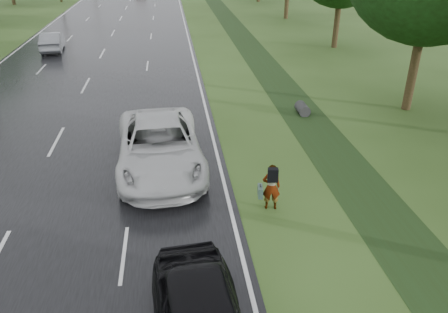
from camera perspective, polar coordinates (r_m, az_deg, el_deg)
name	(u,v)px	position (r m, az deg, el deg)	size (l,w,h in m)	color
road	(124,12)	(55.67, -12.88, 17.96)	(14.00, 180.00, 0.04)	black
edge_stripe_east	(181,10)	(55.46, -5.58, 18.47)	(0.12, 180.00, 0.01)	silver
edge_stripe_west	(66,13)	(56.69, -19.99, 17.26)	(0.12, 180.00, 0.01)	silver
center_line	(124,11)	(55.67, -12.89, 17.99)	(0.12, 180.00, 0.01)	silver
drainage_ditch	(266,67)	(30.34, 5.49, 11.56)	(2.20, 120.00, 0.56)	#1F3013
pedestrian	(271,186)	(14.01, 6.12, -3.90)	(0.74, 0.70, 1.59)	#A5998C
white_pickup	(160,146)	(16.43, -8.40, 1.37)	(3.05, 6.62, 1.84)	silver
silver_sedan	(52,41)	(37.17, -21.53, 13.82)	(1.49, 4.26, 1.40)	gray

